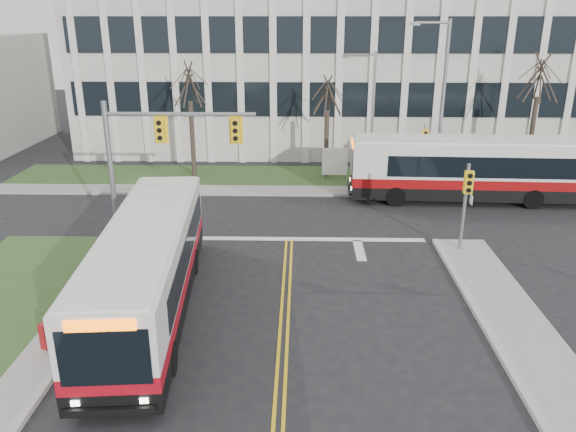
# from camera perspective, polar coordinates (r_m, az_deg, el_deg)

# --- Properties ---
(ground) EXTENTS (120.00, 120.00, 0.00)m
(ground) POSITION_cam_1_polar(r_m,az_deg,el_deg) (17.62, -0.48, -12.49)
(ground) COLOR black
(ground) RESTS_ON ground
(sidewalk_cross) EXTENTS (44.00, 1.60, 0.14)m
(sidewalk_cross) POSITION_cam_1_polar(r_m,az_deg,el_deg) (31.82, 9.46, 2.47)
(sidewalk_cross) COLOR #9E9B93
(sidewalk_cross) RESTS_ON ground
(building_lawn) EXTENTS (44.00, 5.00, 0.12)m
(building_lawn) POSITION_cam_1_polar(r_m,az_deg,el_deg) (34.48, 8.85, 3.84)
(building_lawn) COLOR #2F4C20
(building_lawn) RESTS_ON ground
(office_building) EXTENTS (40.00, 16.00, 12.00)m
(office_building) POSITION_cam_1_polar(r_m,az_deg,el_deg) (45.24, 7.35, 15.34)
(office_building) COLOR silver
(office_building) RESTS_ON ground
(mast_arm_signal) EXTENTS (6.11, 0.38, 6.20)m
(mast_arm_signal) POSITION_cam_1_polar(r_m,az_deg,el_deg) (23.46, -13.87, 6.54)
(mast_arm_signal) COLOR slate
(mast_arm_signal) RESTS_ON ground
(signal_pole_near) EXTENTS (0.34, 0.39, 3.80)m
(signal_pole_near) POSITION_cam_1_polar(r_m,az_deg,el_deg) (23.82, 17.66, 1.98)
(signal_pole_near) COLOR slate
(signal_pole_near) RESTS_ON ground
(signal_pole_far) EXTENTS (0.34, 0.39, 3.80)m
(signal_pole_far) POSITION_cam_1_polar(r_m,az_deg,el_deg) (31.78, 13.61, 6.70)
(signal_pole_far) COLOR slate
(signal_pole_far) RESTS_ON ground
(streetlight) EXTENTS (2.15, 0.25, 9.20)m
(streetlight) POSITION_cam_1_polar(r_m,az_deg,el_deg) (32.26, 15.19, 11.63)
(streetlight) COLOR slate
(streetlight) RESTS_ON ground
(directory_sign) EXTENTS (1.50, 0.12, 2.00)m
(directory_sign) POSITION_cam_1_polar(r_m,az_deg,el_deg) (33.48, 4.79, 5.49)
(directory_sign) COLOR slate
(directory_sign) RESTS_ON ground
(tree_left) EXTENTS (1.80, 1.80, 7.70)m
(tree_left) POSITION_cam_1_polar(r_m,az_deg,el_deg) (33.75, -9.99, 12.90)
(tree_left) COLOR #42352B
(tree_left) RESTS_ON ground
(tree_mid) EXTENTS (1.80, 1.80, 6.82)m
(tree_mid) POSITION_cam_1_polar(r_m,az_deg,el_deg) (33.43, 4.03, 11.98)
(tree_mid) COLOR #42352B
(tree_mid) RESTS_ON ground
(tree_right) EXTENTS (1.80, 1.80, 8.25)m
(tree_right) POSITION_cam_1_polar(r_m,az_deg,el_deg) (35.72, 24.19, 12.51)
(tree_right) COLOR #42352B
(tree_right) RESTS_ON ground
(bus_main) EXTENTS (3.41, 11.56, 3.04)m
(bus_main) POSITION_cam_1_polar(r_m,az_deg,el_deg) (19.07, -13.96, -5.28)
(bus_main) COLOR silver
(bus_main) RESTS_ON ground
(bus_cross) EXTENTS (12.39, 3.14, 3.28)m
(bus_cross) POSITION_cam_1_polar(r_m,az_deg,el_deg) (31.19, 17.87, 4.42)
(bus_cross) COLOR silver
(bus_cross) RESTS_ON ground
(newspaper_box_red) EXTENTS (0.62, 0.59, 0.95)m
(newspaper_box_red) POSITION_cam_1_polar(r_m,az_deg,el_deg) (18.25, -22.89, -11.26)
(newspaper_box_red) COLOR maroon
(newspaper_box_red) RESTS_ON ground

